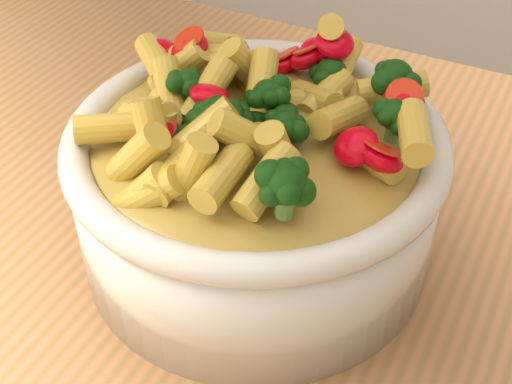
% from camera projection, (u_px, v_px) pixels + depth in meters
% --- Properties ---
extents(table, '(1.20, 0.80, 0.90)m').
position_uv_depth(table, '(175.00, 344.00, 0.61)').
color(table, '#B0754B').
rests_on(table, ground).
extents(serving_bowl, '(0.27, 0.27, 0.12)m').
position_uv_depth(serving_bowl, '(256.00, 190.00, 0.52)').
color(serving_bowl, silver).
rests_on(serving_bowl, table).
extents(pasta_salad, '(0.21, 0.21, 0.05)m').
position_uv_depth(pasta_salad, '(256.00, 108.00, 0.47)').
color(pasta_salad, '#EDD24B').
rests_on(pasta_salad, serving_bowl).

